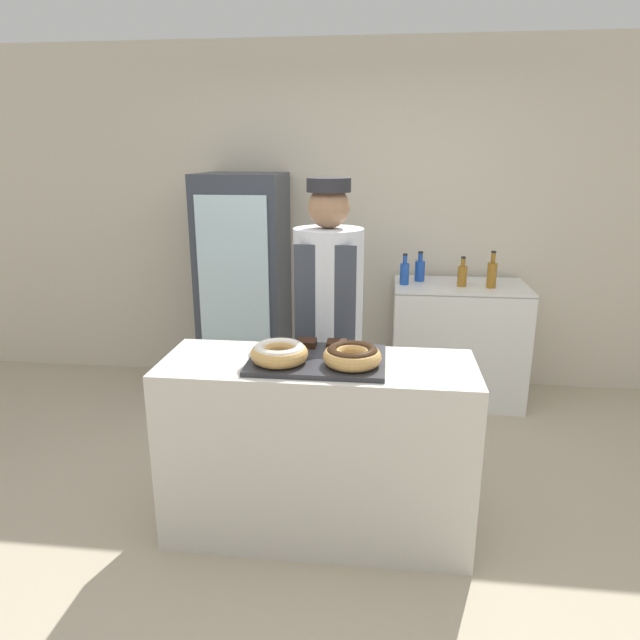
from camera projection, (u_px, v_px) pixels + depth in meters
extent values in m
plane|color=#B7A88E|center=(318.00, 527.00, 2.95)|extent=(14.00, 14.00, 0.00)
cube|color=beige|center=(349.00, 219.00, 4.60)|extent=(8.00, 0.06, 2.70)
cube|color=beige|center=(318.00, 448.00, 2.82)|extent=(1.50, 0.54, 0.91)
cube|color=#2D2D33|center=(318.00, 360.00, 2.69)|extent=(0.64, 0.46, 0.02)
torus|color=tan|center=(279.00, 354.00, 2.62)|extent=(0.27, 0.27, 0.08)
torus|color=white|center=(279.00, 349.00, 2.62)|extent=(0.24, 0.24, 0.05)
torus|color=tan|center=(352.00, 357.00, 2.59)|extent=(0.27, 0.27, 0.08)
torus|color=#331E0F|center=(352.00, 352.00, 2.58)|extent=(0.24, 0.24, 0.05)
cube|color=black|center=(306.00, 343.00, 2.85)|extent=(0.10, 0.10, 0.03)
cube|color=black|center=(336.00, 344.00, 2.83)|extent=(0.10, 0.10, 0.03)
cylinder|color=#4C4C51|center=(328.00, 405.00, 3.39)|extent=(0.28, 0.28, 0.84)
cylinder|color=silver|center=(328.00, 285.00, 3.19)|extent=(0.39, 0.39, 0.63)
cube|color=#383D47|center=(325.00, 364.00, 3.13)|extent=(0.33, 0.02, 1.32)
sphere|color=#936B4C|center=(329.00, 207.00, 3.07)|extent=(0.23, 0.23, 0.23)
cylinder|color=#232328|center=(329.00, 185.00, 3.04)|extent=(0.24, 0.24, 0.07)
cube|color=#333842|center=(245.00, 286.00, 4.48)|extent=(0.63, 0.62, 1.72)
cube|color=silver|center=(234.00, 291.00, 4.16)|extent=(0.52, 0.02, 1.38)
cube|color=white|center=(457.00, 342.00, 4.40)|extent=(0.99, 0.61, 0.92)
cube|color=gray|center=(461.00, 287.00, 4.28)|extent=(0.99, 0.61, 0.01)
cylinder|color=#99661E|center=(492.00, 275.00, 4.15)|extent=(0.07, 0.07, 0.19)
cylinder|color=#99661E|center=(493.00, 258.00, 4.11)|extent=(0.03, 0.03, 0.07)
cylinder|color=black|center=(494.00, 252.00, 4.10)|extent=(0.03, 0.03, 0.01)
cylinder|color=#1E4CB2|center=(420.00, 271.00, 4.38)|extent=(0.08, 0.08, 0.15)
cylinder|color=#1E4CB2|center=(420.00, 257.00, 4.35)|extent=(0.03, 0.03, 0.06)
cylinder|color=black|center=(421.00, 252.00, 4.34)|extent=(0.04, 0.04, 0.01)
cylinder|color=#99661E|center=(462.00, 276.00, 4.20)|extent=(0.07, 0.07, 0.15)
cylinder|color=#99661E|center=(463.00, 262.00, 4.17)|extent=(0.03, 0.03, 0.06)
cylinder|color=black|center=(463.00, 257.00, 4.16)|extent=(0.03, 0.03, 0.01)
cylinder|color=#1E4CB2|center=(405.00, 274.00, 4.26)|extent=(0.07, 0.07, 0.16)
cylinder|color=#1E4CB2|center=(405.00, 259.00, 4.23)|extent=(0.03, 0.03, 0.06)
cylinder|color=black|center=(405.00, 254.00, 4.22)|extent=(0.03, 0.03, 0.01)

